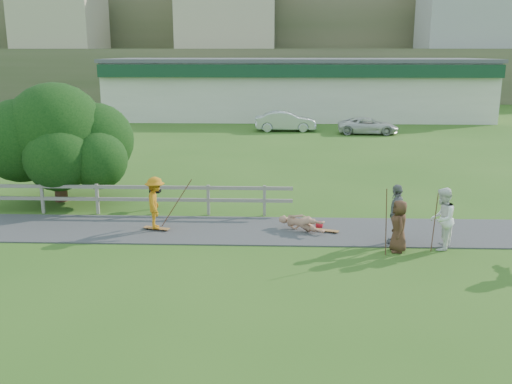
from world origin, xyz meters
The scene contains 20 objects.
ground centered at (0.00, 0.00, 0.00)m, with size 260.00×260.00×0.00m, color #2F5B1A.
path centered at (0.00, 1.50, 0.02)m, with size 34.00×3.00×0.04m, color #3C3C3F.
fence centered at (-4.62, 3.30, 0.72)m, with size 15.05×0.10×1.10m.
strip_mall centered at (4.00, 34.94, 2.58)m, with size 32.50×10.75×5.10m.
hillside centered at (0.00, 91.31, 14.41)m, with size 220.00×67.00×47.50m.
skater_rider centered at (-1.47, 1.37, 0.85)m, with size 1.10×0.63×1.70m, color #BF7211.
skater_fallen centered at (3.25, 1.47, 0.29)m, with size 1.61×0.39×0.59m, color #A6755C.
spectator_a centered at (7.29, -0.03, 0.93)m, with size 0.90×0.70×1.86m, color white.
spectator_b centered at (6.05, 0.44, 0.92)m, with size 1.08×0.45×1.85m, color slate.
spectator_c centered at (5.99, -0.29, 0.77)m, with size 0.76×0.49×1.55m, color #4C2E1E.
car_silver centered at (2.97, 25.60, 0.73)m, with size 1.54×4.43×1.46m, color #B9BCC1.
car_white centered at (8.82, 24.31, 0.59)m, with size 1.95×4.23×1.18m, color silver.
tree centered at (-5.99, 5.03, 1.70)m, with size 6.01×6.01×3.39m, color black, non-canonical shape.
bbq centered at (-2.06, 4.06, 0.41)m, with size 0.38×0.29×0.82m, color black, non-canonical shape.
longboard_rider centered at (-1.47, 1.37, 0.05)m, with size 0.88×0.22×0.10m, color brown, non-canonical shape.
longboard_fallen centered at (4.05, 1.37, 0.04)m, with size 0.81×0.20×0.09m, color brown, non-canonical shape.
helmet centered at (3.85, 1.82, 0.13)m, with size 0.25×0.25×0.25m, color red.
pole_rider centered at (-0.87, 1.77, 0.98)m, with size 0.03×0.03×1.96m, color #532F21.
pole_spec_left centered at (5.55, -0.61, 0.98)m, with size 0.03×0.03×1.96m, color #532F21.
pole_spec_right centered at (7.01, -0.26, 0.88)m, with size 0.03×0.03×1.76m, color #532F21.
Camera 1 is at (2.47, -16.22, 5.69)m, focal length 40.00 mm.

